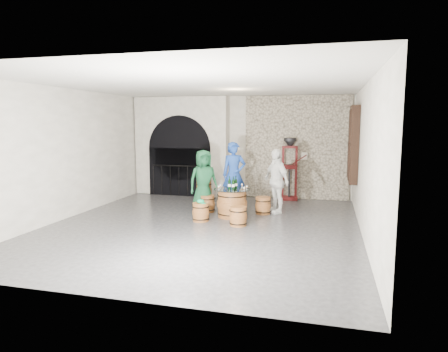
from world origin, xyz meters
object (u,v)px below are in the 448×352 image
(barrel_stool_left, at_px, (207,203))
(corking_press, at_px, (290,164))
(barrel_table, at_px, (232,203))
(barrel_stool_near_right, at_px, (238,216))
(wine_bottle_left, at_px, (229,184))
(wine_bottle_center, at_px, (233,184))
(wine_bottle_right, at_px, (236,183))
(person_green, at_px, (204,181))
(barrel_stool_far, at_px, (233,201))
(side_barrel, at_px, (204,191))
(person_blue, at_px, (234,175))
(barrel_stool_right, at_px, (263,205))
(barrel_stool_near_left, at_px, (201,212))
(person_white, at_px, (276,181))

(barrel_stool_left, bearing_deg, corking_press, 49.21)
(barrel_table, height_order, barrel_stool_near_right, barrel_table)
(barrel_table, height_order, wine_bottle_left, wine_bottle_left)
(wine_bottle_center, distance_m, wine_bottle_right, 0.15)
(person_green, bearing_deg, corking_press, 6.55)
(person_green, bearing_deg, barrel_stool_left, -68.23)
(wine_bottle_center, bearing_deg, wine_bottle_left, 169.65)
(person_green, height_order, wine_bottle_center, person_green)
(barrel_stool_far, height_order, wine_bottle_center, wine_bottle_center)
(barrel_stool_near_right, xyz_separation_m, side_barrel, (-1.63, 2.55, 0.10))
(person_blue, distance_m, wine_bottle_left, 1.24)
(barrel_table, bearing_deg, corking_press, 66.39)
(barrel_table, height_order, barrel_stool_right, barrel_table)
(barrel_stool_far, bearing_deg, wine_bottle_center, -77.00)
(barrel_table, relative_size, barrel_stool_far, 2.06)
(barrel_stool_left, xyz_separation_m, barrel_stool_near_left, (0.15, -1.04, 0.00))
(person_blue, bearing_deg, barrel_stool_left, -151.19)
(person_green, xyz_separation_m, person_blue, (0.67, 0.70, 0.09))
(wine_bottle_left, xyz_separation_m, corking_press, (1.22, 2.72, 0.26))
(barrel_stool_left, height_order, wine_bottle_right, wine_bottle_right)
(barrel_stool_near_right, relative_size, person_white, 0.26)
(person_green, distance_m, side_barrel, 1.41)
(wine_bottle_center, bearing_deg, person_blue, 102.49)
(person_green, xyz_separation_m, wine_bottle_center, (0.95, -0.55, 0.02))
(barrel_stool_far, bearing_deg, person_green, -152.25)
(barrel_stool_left, distance_m, person_blue, 1.17)
(person_white, relative_size, side_barrel, 2.59)
(barrel_stool_left, height_order, side_barrel, side_barrel)
(wine_bottle_left, bearing_deg, wine_bottle_center, -10.35)
(barrel_stool_near_right, relative_size, side_barrel, 0.68)
(wine_bottle_left, bearing_deg, barrel_stool_left, 147.23)
(barrel_stool_far, xyz_separation_m, person_white, (1.17, -0.11, 0.63))
(barrel_stool_far, xyz_separation_m, person_blue, (-0.06, 0.31, 0.70))
(barrel_stool_near_left, height_order, person_white, person_white)
(barrel_table, distance_m, person_white, 1.35)
(wine_bottle_left, xyz_separation_m, side_barrel, (-1.24, 1.79, -0.52))
(barrel_stool_near_right, distance_m, person_white, 1.82)
(barrel_stool_near_left, xyz_separation_m, wine_bottle_center, (0.68, 0.55, 0.62))
(barrel_stool_far, relative_size, barrel_stool_right, 1.00)
(person_white, relative_size, wine_bottle_center, 5.21)
(wine_bottle_left, bearing_deg, wine_bottle_right, 45.12)
(person_white, xyz_separation_m, wine_bottle_left, (-1.06, -0.81, -0.00))
(barrel_stool_left, distance_m, barrel_stool_far, 0.76)
(person_green, relative_size, person_white, 0.97)
(barrel_stool_left, height_order, barrel_stool_far, same)
(person_white, height_order, wine_bottle_left, person_white)
(barrel_table, xyz_separation_m, person_blue, (-0.23, 1.18, 0.57))
(barrel_stool_near_left, distance_m, corking_press, 3.86)
(barrel_stool_left, bearing_deg, side_barrel, 111.13)
(person_blue, bearing_deg, barrel_stool_right, -59.96)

